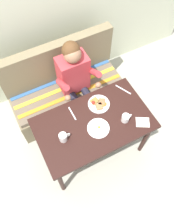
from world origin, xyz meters
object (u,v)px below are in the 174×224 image
(plate_breakfast, at_px, (99,104))
(plate_eggs, at_px, (98,128))
(knife, at_px, (123,90))
(table, at_px, (93,126))
(coffee_mug, at_px, (63,137))
(napkin, at_px, (143,122))
(person, at_px, (76,79))
(coffee_mug_second, at_px, (126,118))
(couch, at_px, (66,91))
(fork, at_px, (72,113))

(plate_breakfast, height_order, plate_eggs, plate_breakfast)
(knife, bearing_deg, table, 177.51)
(coffee_mug, height_order, napkin, coffee_mug)
(person, relative_size, plate_breakfast, 5.20)
(table, relative_size, coffee_mug_second, 10.17)
(couch, xyz_separation_m, plate_eggs, (0.01, -0.84, 0.41))
(plate_breakfast, relative_size, napkin, 1.69)
(coffee_mug_second, bearing_deg, coffee_mug, 171.87)
(coffee_mug_second, relative_size, knife, 0.59)
(napkin, relative_size, fork, 0.81)
(couch, relative_size, fork, 8.47)
(napkin, bearing_deg, plate_eggs, 161.60)
(napkin, bearing_deg, fork, 144.77)
(knife, bearing_deg, couch, 105.33)
(plate_eggs, bearing_deg, coffee_mug, 171.60)
(table, relative_size, fork, 7.06)
(table, bearing_deg, knife, 23.88)
(couch, xyz_separation_m, knife, (0.49, -0.55, 0.40))
(couch, height_order, plate_breakfast, couch)
(table, xyz_separation_m, coffee_mug, (-0.35, -0.03, 0.13))
(person, distance_m, fork, 0.45)
(knife, bearing_deg, plate_breakfast, 161.37)
(couch, distance_m, napkin, 1.16)
(plate_breakfast, height_order, coffee_mug, coffee_mug)
(table, xyz_separation_m, coffee_mug_second, (0.30, -0.12, 0.13))
(table, bearing_deg, couch, 90.00)
(fork, height_order, knife, same)
(plate_eggs, bearing_deg, person, 84.08)
(couch, xyz_separation_m, coffee_mug, (-0.35, -0.79, 0.45))
(person, relative_size, plate_eggs, 5.34)
(person, bearing_deg, couch, 114.83)
(plate_breakfast, bearing_deg, plate_eggs, -119.24)
(table, height_order, plate_breakfast, plate_breakfast)
(coffee_mug_second, bearing_deg, couch, 108.98)
(coffee_mug_second, xyz_separation_m, napkin, (0.15, -0.11, -0.04))
(plate_eggs, height_order, napkin, plate_eggs)
(person, height_order, plate_breakfast, person)
(person, distance_m, plate_eggs, 0.67)
(table, bearing_deg, person, 82.19)
(person, height_order, plate_eggs, person)
(table, bearing_deg, napkin, -26.60)
(couch, bearing_deg, coffee_mug_second, -71.02)
(couch, bearing_deg, coffee_mug, -113.84)
(coffee_mug, distance_m, fork, 0.30)
(fork, bearing_deg, table, -53.65)
(plate_eggs, bearing_deg, plate_breakfast, 60.76)
(plate_breakfast, bearing_deg, couch, 104.31)
(person, bearing_deg, plate_eggs, -95.92)
(plate_breakfast, distance_m, fork, 0.30)
(table, distance_m, couch, 0.83)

